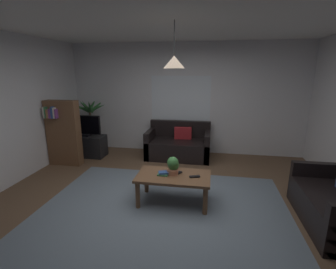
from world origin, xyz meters
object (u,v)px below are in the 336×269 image
object	(u,v)px
book_on_table_1	(163,173)
pendant_lamp	(174,62)
remote_on_table_0	(195,177)
potted_palm_corner	(91,125)
book_on_table_0	(163,174)
couch_under_window	(178,146)
potted_plant_on_table	(173,165)
bookshelf_corner	(63,132)
remote_on_table_1	(178,173)
coffee_table	(173,179)
tv	(84,125)
tv_stand	(86,146)

from	to	relation	value
book_on_table_1	pendant_lamp	size ratio (longest dim) A/B	0.23
remote_on_table_0	potted_palm_corner	distance (m)	3.58
book_on_table_0	remote_on_table_0	size ratio (longest dim) A/B	0.98
couch_under_window	potted_plant_on_table	world-z (taller)	couch_under_window
bookshelf_corner	remote_on_table_1	bearing A→B (deg)	-23.80
book_on_table_1	remote_on_table_0	size ratio (longest dim) A/B	0.90
book_on_table_0	remote_on_table_1	world-z (taller)	book_on_table_0
coffee_table	pendant_lamp	bearing A→B (deg)	-104.04
tv	potted_palm_corner	xyz separation A→B (m)	(-0.07, 0.46, -0.08)
potted_plant_on_table	bookshelf_corner	world-z (taller)	bookshelf_corner
book_on_table_0	book_on_table_1	xyz separation A→B (m)	(0.00, 0.01, 0.02)
potted_plant_on_table	tv_stand	world-z (taller)	potted_plant_on_table
coffee_table	tv	world-z (taller)	tv
couch_under_window	remote_on_table_0	world-z (taller)	couch_under_window
tv_stand	bookshelf_corner	xyz separation A→B (m)	(-0.19, -0.59, 0.47)
coffee_table	book_on_table_0	world-z (taller)	book_on_table_0
potted_plant_on_table	pendant_lamp	size ratio (longest dim) A/B	0.45
potted_plant_on_table	bookshelf_corner	distance (m)	2.81
book_on_table_0	bookshelf_corner	distance (m)	2.73
couch_under_window	remote_on_table_1	size ratio (longest dim) A/B	9.14
remote_on_table_1	tv_stand	bearing A→B (deg)	-1.02
book_on_table_1	bookshelf_corner	world-z (taller)	bookshelf_corner
book_on_table_1	potted_palm_corner	distance (m)	3.22
book_on_table_0	potted_plant_on_table	xyz separation A→B (m)	(0.14, 0.07, 0.13)
book_on_table_1	potted_palm_corner	size ratio (longest dim) A/B	0.11
couch_under_window	potted_palm_corner	size ratio (longest dim) A/B	1.07
book_on_table_0	remote_on_table_0	bearing A→B (deg)	0.76
tv_stand	potted_palm_corner	xyz separation A→B (m)	(-0.07, 0.44, 0.42)
potted_palm_corner	bookshelf_corner	world-z (taller)	bookshelf_corner
remote_on_table_1	bookshelf_corner	distance (m)	2.88
couch_under_window	book_on_table_1	size ratio (longest dim) A/B	10.17
potted_plant_on_table	potted_palm_corner	xyz separation A→B (m)	(-2.44, 2.19, 0.07)
remote_on_table_1	potted_plant_on_table	distance (m)	0.15
remote_on_table_1	bookshelf_corner	bearing A→B (deg)	10.73
coffee_table	potted_plant_on_table	xyz separation A→B (m)	(-0.02, 0.04, 0.21)
remote_on_table_1	pendant_lamp	size ratio (longest dim) A/B	0.26
couch_under_window	potted_plant_on_table	distance (m)	2.07
potted_plant_on_table	potted_palm_corner	bearing A→B (deg)	138.08
couch_under_window	bookshelf_corner	distance (m)	2.57
book_on_table_1	pendant_lamp	world-z (taller)	pendant_lamp
coffee_table	book_on_table_0	bearing A→B (deg)	-169.09
coffee_table	pendant_lamp	distance (m)	1.73
book_on_table_0	remote_on_table_1	bearing A→B (deg)	21.01
tv	potted_palm_corner	world-z (taller)	potted_palm_corner
couch_under_window	tv	bearing A→B (deg)	-172.06
book_on_table_1	potted_palm_corner	world-z (taller)	potted_palm_corner
tv	pendant_lamp	size ratio (longest dim) A/B	1.27
remote_on_table_0	tv	bearing A→B (deg)	-143.79
coffee_table	tv_stand	bearing A→B (deg)	143.00
bookshelf_corner	tv	bearing A→B (deg)	71.76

